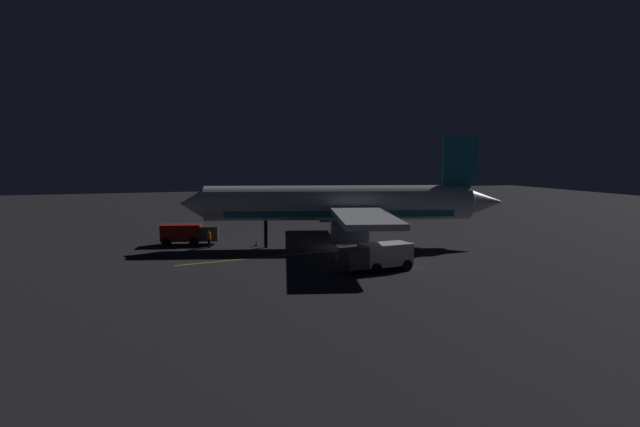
{
  "coord_description": "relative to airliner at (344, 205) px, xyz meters",
  "views": [
    {
      "loc": [
        -51.27,
        18.62,
        9.37
      ],
      "look_at": [
        0.0,
        2.0,
        3.5
      ],
      "focal_mm": 30.19,
      "sensor_mm": 36.0,
      "label": 1
    }
  ],
  "objects": [
    {
      "name": "ground_plane",
      "position": [
        0.14,
        0.56,
        -4.43
      ],
      "size": [
        180.0,
        180.0,
        0.2
      ],
      "primitive_type": "cube",
      "color": "#252529"
    },
    {
      "name": "apron_guide_stripe",
      "position": [
        -2.31,
        4.56,
        -4.33
      ],
      "size": [
        4.7,
        25.21,
        0.01
      ],
      "primitive_type": "cube",
      "rotation": [
        0.0,
        0.0,
        0.18
      ],
      "color": "gold",
      "rests_on": "ground_plane"
    },
    {
      "name": "airliner",
      "position": [
        0.0,
        0.0,
        0.0
      ],
      "size": [
        30.8,
        32.99,
        11.24
      ],
      "color": "silver",
      "rests_on": "ground_plane"
    },
    {
      "name": "baggage_truck",
      "position": [
        6.21,
        15.18,
        -3.18
      ],
      "size": [
        3.33,
        6.16,
        2.17
      ],
      "color": "maroon",
      "rests_on": "ground_plane"
    },
    {
      "name": "catering_truck",
      "position": [
        -11.76,
        1.44,
        -3.17
      ],
      "size": [
        2.84,
        6.13,
        2.21
      ],
      "color": "silver",
      "rests_on": "ground_plane"
    },
    {
      "name": "ground_crew_worker",
      "position": [
        3.73,
        13.26,
        -3.45
      ],
      "size": [
        0.4,
        0.4,
        1.74
      ],
      "color": "black",
      "rests_on": "ground_plane"
    },
    {
      "name": "traffic_cone_near_left",
      "position": [
        3.18,
        8.49,
        -4.08
      ],
      "size": [
        0.5,
        0.5,
        0.55
      ],
      "color": "#EA590F",
      "rests_on": "ground_plane"
    },
    {
      "name": "traffic_cone_near_right",
      "position": [
        -6.99,
        3.34,
        -4.08
      ],
      "size": [
        0.5,
        0.5,
        0.55
      ],
      "color": "#EA590F",
      "rests_on": "ground_plane"
    }
  ]
}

